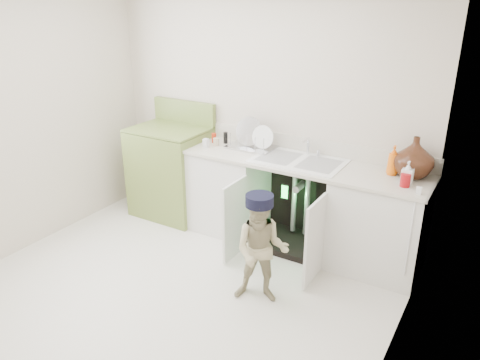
% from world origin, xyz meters
% --- Properties ---
extents(ground, '(3.50, 3.50, 0.00)m').
position_xyz_m(ground, '(0.00, 0.00, 0.00)').
color(ground, '#BDB7A6').
rests_on(ground, ground).
extents(room_shell, '(6.00, 5.50, 1.26)m').
position_xyz_m(room_shell, '(0.00, 0.00, 1.25)').
color(room_shell, beige).
rests_on(room_shell, ground).
extents(counter_run, '(2.44, 1.02, 1.25)m').
position_xyz_m(counter_run, '(0.59, 1.21, 0.48)').
color(counter_run, silver).
rests_on(counter_run, ground).
extents(avocado_stove, '(0.81, 0.65, 1.26)m').
position_xyz_m(avocado_stove, '(-0.97, 1.18, 0.52)').
color(avocado_stove, olive).
rests_on(avocado_stove, ground).
extents(repair_worker, '(0.54, 0.87, 0.94)m').
position_xyz_m(repair_worker, '(0.68, 0.24, 0.47)').
color(repair_worker, tan).
rests_on(repair_worker, ground).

